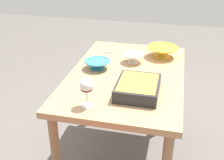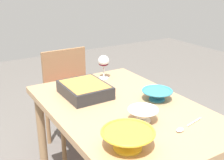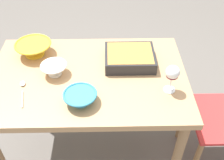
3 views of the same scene
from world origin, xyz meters
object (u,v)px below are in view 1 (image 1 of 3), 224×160
object	(u,v)px
dining_table	(126,86)
small_bowl	(97,64)
serving_spoon	(121,52)
wine_glass	(87,87)
serving_bowl	(162,51)
casserole_dish	(138,87)
mixing_bowl	(133,57)

from	to	relation	value
dining_table	small_bowl	world-z (taller)	small_bowl
serving_spoon	wine_glass	bearing A→B (deg)	178.24
wine_glass	serving_bowl	size ratio (longest dim) A/B	0.73
dining_table	serving_bowl	distance (m)	0.44
casserole_dish	small_bowl	world-z (taller)	casserole_dish
wine_glass	serving_spoon	xyz separation A→B (m)	(0.81, -0.02, -0.11)
dining_table	small_bowl	distance (m)	0.26
dining_table	small_bowl	bearing A→B (deg)	82.95
mixing_bowl	serving_spoon	world-z (taller)	mixing_bowl
casserole_dish	serving_bowl	world-z (taller)	serving_bowl
dining_table	serving_spoon	size ratio (longest dim) A/B	5.71
mixing_bowl	serving_spoon	distance (m)	0.21
casserole_dish	serving_bowl	bearing A→B (deg)	-9.25
wine_glass	small_bowl	world-z (taller)	wine_glass
casserole_dish	small_bowl	xyz separation A→B (m)	(0.28, 0.33, -0.00)
small_bowl	serving_spoon	bearing A→B (deg)	-17.72
serving_bowl	wine_glass	bearing A→B (deg)	156.70
serving_spoon	dining_table	bearing A→B (deg)	-162.81
small_bowl	serving_bowl	world-z (taller)	serving_bowl
casserole_dish	mixing_bowl	world-z (taller)	casserole_dish
casserole_dish	serving_spoon	distance (m)	0.65
casserole_dish	serving_spoon	bearing A→B (deg)	20.20
dining_table	serving_bowl	bearing A→B (deg)	-31.28
mixing_bowl	serving_spoon	xyz separation A→B (m)	(0.16, 0.12, -0.03)
small_bowl	serving_bowl	xyz separation A→B (m)	(0.32, -0.43, 0.01)
serving_spoon	casserole_dish	bearing A→B (deg)	-159.80
mixing_bowl	serving_spoon	bearing A→B (deg)	37.43
wine_glass	serving_spoon	distance (m)	0.82
serving_bowl	serving_spoon	distance (m)	0.33
dining_table	wine_glass	world-z (taller)	wine_glass
dining_table	mixing_bowl	bearing A→B (deg)	-4.19
mixing_bowl	small_bowl	distance (m)	0.28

